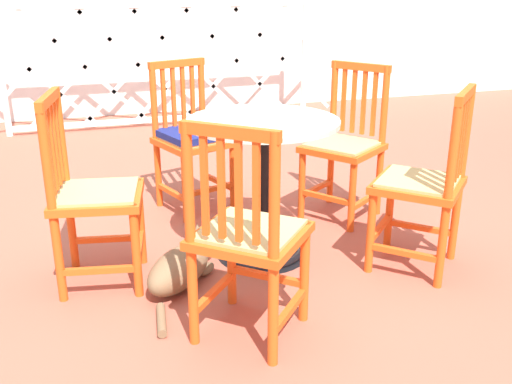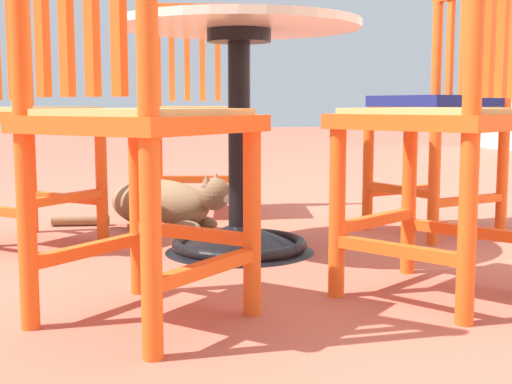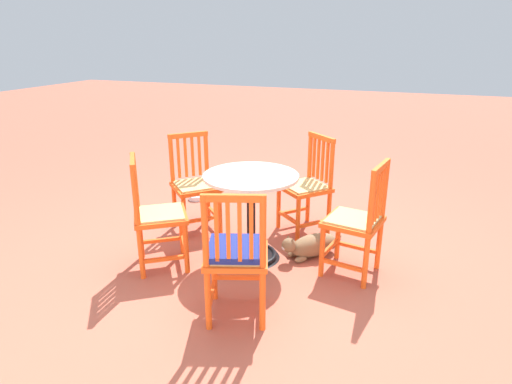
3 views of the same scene
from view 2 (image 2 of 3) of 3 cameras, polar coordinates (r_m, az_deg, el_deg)
name	(u,v)px [view 2 (image 2 of 3)]	position (r m, az deg, el deg)	size (l,w,h in m)	color
ground_plane	(177,247)	(2.39, -6.33, -4.41)	(24.00, 24.00, 0.00)	#AD5642
cafe_table	(239,164)	(2.27, -1.34, 2.26)	(0.76, 0.76, 0.73)	black
orange_chair_by_planter	(20,116)	(2.52, -18.34, 5.78)	(0.56, 0.56, 0.91)	#EA5619
orange_chair_at_corner	(132,123)	(1.52, -9.88, 5.44)	(0.57, 0.57, 0.91)	#EA5619
orange_chair_near_fence	(448,121)	(1.78, 15.07, 5.52)	(0.56, 0.56, 0.91)	#EA5619
orange_chair_facing_out	(440,111)	(2.71, 14.47, 6.25)	(0.51, 0.51, 0.91)	#EA5619
orange_chair_tucked_in	(194,113)	(3.09, -5.00, 6.27)	(0.47, 0.47, 0.91)	#EA5619
tabby_cat	(167,205)	(2.72, -7.11, -1.02)	(0.45, 0.66, 0.23)	brown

